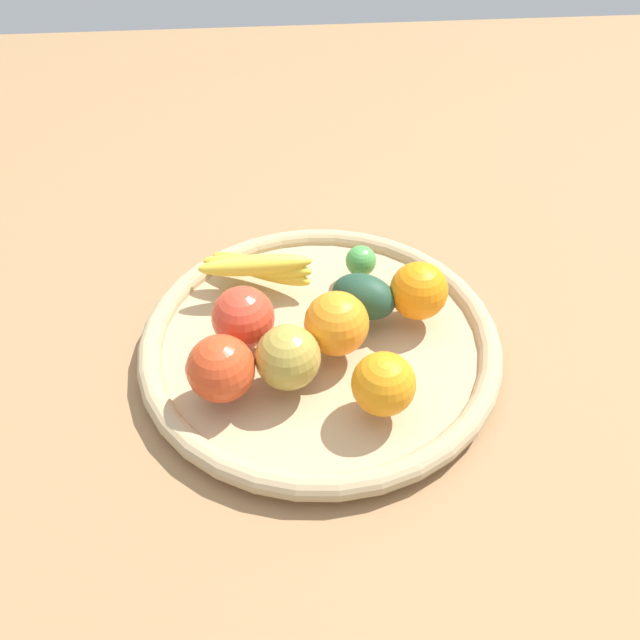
{
  "coord_description": "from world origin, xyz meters",
  "views": [
    {
      "loc": [
        -0.57,
        0.05,
        0.6
      ],
      "look_at": [
        0.0,
        0.0,
        0.06
      ],
      "focal_mm": 35.62,
      "sensor_mm": 36.0,
      "label": 1
    }
  ],
  "objects_px": {
    "avocado": "(364,296)",
    "lime_0": "(361,261)",
    "apple_2": "(243,317)",
    "orange_1": "(336,324)",
    "apple_0": "(221,369)",
    "banana_bunch": "(258,267)",
    "orange_2": "(384,384)",
    "orange_0": "(419,291)",
    "apple_1": "(288,357)"
  },
  "relations": [
    {
      "from": "avocado",
      "to": "apple_2",
      "type": "xyz_separation_m",
      "value": [
        -0.04,
        0.15,
        0.01
      ]
    },
    {
      "from": "banana_bunch",
      "to": "apple_1",
      "type": "distance_m",
      "value": 0.18
    },
    {
      "from": "apple_2",
      "to": "apple_0",
      "type": "relative_size",
      "value": 0.99
    },
    {
      "from": "banana_bunch",
      "to": "apple_1",
      "type": "bearing_deg",
      "value": -169.9
    },
    {
      "from": "orange_0",
      "to": "apple_0",
      "type": "height_order",
      "value": "apple_0"
    },
    {
      "from": "orange_1",
      "to": "apple_0",
      "type": "bearing_deg",
      "value": 113.77
    },
    {
      "from": "apple_0",
      "to": "orange_1",
      "type": "distance_m",
      "value": 0.15
    },
    {
      "from": "apple_1",
      "to": "lime_0",
      "type": "height_order",
      "value": "apple_1"
    },
    {
      "from": "banana_bunch",
      "to": "apple_0",
      "type": "height_order",
      "value": "apple_0"
    },
    {
      "from": "apple_2",
      "to": "apple_0",
      "type": "distance_m",
      "value": 0.09
    },
    {
      "from": "avocado",
      "to": "orange_2",
      "type": "bearing_deg",
      "value": -179.79
    },
    {
      "from": "avocado",
      "to": "apple_2",
      "type": "distance_m",
      "value": 0.16
    },
    {
      "from": "avocado",
      "to": "banana_bunch",
      "type": "bearing_deg",
      "value": 60.9
    },
    {
      "from": "apple_2",
      "to": "lime_0",
      "type": "bearing_deg",
      "value": -53.75
    },
    {
      "from": "orange_1",
      "to": "orange_2",
      "type": "bearing_deg",
      "value": -156.38
    },
    {
      "from": "orange_1",
      "to": "apple_2",
      "type": "bearing_deg",
      "value": 79.07
    },
    {
      "from": "avocado",
      "to": "apple_1",
      "type": "bearing_deg",
      "value": 136.09
    },
    {
      "from": "orange_0",
      "to": "apple_1",
      "type": "distance_m",
      "value": 0.2
    },
    {
      "from": "orange_2",
      "to": "orange_0",
      "type": "height_order",
      "value": "orange_0"
    },
    {
      "from": "apple_2",
      "to": "orange_0",
      "type": "relative_size",
      "value": 1.03
    },
    {
      "from": "banana_bunch",
      "to": "lime_0",
      "type": "xyz_separation_m",
      "value": [
        0.01,
        -0.14,
        -0.01
      ]
    },
    {
      "from": "apple_1",
      "to": "orange_1",
      "type": "relative_size",
      "value": 0.97
    },
    {
      "from": "orange_1",
      "to": "banana_bunch",
      "type": "bearing_deg",
      "value": 35.19
    },
    {
      "from": "orange_2",
      "to": "apple_2",
      "type": "relative_size",
      "value": 0.93
    },
    {
      "from": "orange_0",
      "to": "orange_1",
      "type": "bearing_deg",
      "value": 115.42
    },
    {
      "from": "orange_2",
      "to": "apple_1",
      "type": "height_order",
      "value": "apple_1"
    },
    {
      "from": "avocado",
      "to": "orange_2",
      "type": "relative_size",
      "value": 1.18
    },
    {
      "from": "apple_2",
      "to": "lime_0",
      "type": "xyz_separation_m",
      "value": [
        0.12,
        -0.16,
        -0.02
      ]
    },
    {
      "from": "apple_2",
      "to": "orange_1",
      "type": "distance_m",
      "value": 0.11
    },
    {
      "from": "avocado",
      "to": "orange_0",
      "type": "bearing_deg",
      "value": -93.72
    },
    {
      "from": "orange_0",
      "to": "lime_0",
      "type": "xyz_separation_m",
      "value": [
        0.09,
        0.06,
        -0.02
      ]
    },
    {
      "from": "apple_1",
      "to": "apple_0",
      "type": "height_order",
      "value": "apple_0"
    },
    {
      "from": "apple_2",
      "to": "orange_1",
      "type": "height_order",
      "value": "orange_1"
    },
    {
      "from": "avocado",
      "to": "apple_2",
      "type": "bearing_deg",
      "value": 103.12
    },
    {
      "from": "apple_1",
      "to": "lime_0",
      "type": "relative_size",
      "value": 1.77
    },
    {
      "from": "apple_2",
      "to": "banana_bunch",
      "type": "xyz_separation_m",
      "value": [
        0.11,
        -0.02,
        -0.01
      ]
    },
    {
      "from": "avocado",
      "to": "lime_0",
      "type": "bearing_deg",
      "value": -5.29
    },
    {
      "from": "apple_0",
      "to": "lime_0",
      "type": "relative_size",
      "value": 1.81
    },
    {
      "from": "apple_1",
      "to": "banana_bunch",
      "type": "bearing_deg",
      "value": 10.1
    },
    {
      "from": "orange_0",
      "to": "apple_1",
      "type": "xyz_separation_m",
      "value": [
        -0.1,
        0.17,
        0.0
      ]
    },
    {
      "from": "orange_2",
      "to": "orange_1",
      "type": "height_order",
      "value": "orange_1"
    },
    {
      "from": "avocado",
      "to": "orange_2",
      "type": "height_order",
      "value": "orange_2"
    },
    {
      "from": "banana_bunch",
      "to": "orange_0",
      "type": "bearing_deg",
      "value": -111.26
    },
    {
      "from": "apple_0",
      "to": "lime_0",
      "type": "xyz_separation_m",
      "value": [
        0.2,
        -0.18,
        -0.02
      ]
    },
    {
      "from": "apple_2",
      "to": "apple_0",
      "type": "xyz_separation_m",
      "value": [
        -0.08,
        0.02,
        0.0
      ]
    },
    {
      "from": "avocado",
      "to": "apple_2",
      "type": "relative_size",
      "value": 1.1
    },
    {
      "from": "banana_bunch",
      "to": "lime_0",
      "type": "relative_size",
      "value": 3.61
    },
    {
      "from": "avocado",
      "to": "apple_1",
      "type": "distance_m",
      "value": 0.15
    },
    {
      "from": "orange_1",
      "to": "orange_0",
      "type": "bearing_deg",
      "value": -64.58
    },
    {
      "from": "apple_0",
      "to": "avocado",
      "type": "bearing_deg",
      "value": -56.58
    }
  ]
}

